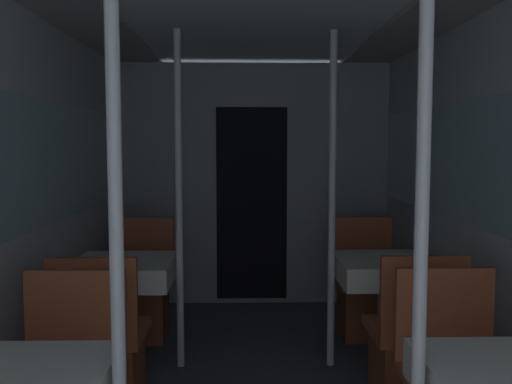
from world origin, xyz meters
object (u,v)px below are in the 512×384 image
(dining_table_left_1, at_px, (124,277))
(chair_right_near_1, at_px, (412,357))
(support_pole_left_0, at_px, (117,260))
(dining_table_right_1, at_px, (386,275))
(support_pole_right_0, at_px, (421,258))
(support_pole_right_1, at_px, (332,201))
(chair_left_far_1, at_px, (140,301))
(support_pole_left_1, at_px, (179,202))
(chair_left_near_1, at_px, (103,360))
(chair_right_far_1, at_px, (366,299))

(dining_table_left_1, height_order, chair_right_near_1, chair_right_near_1)
(support_pole_left_0, distance_m, dining_table_right_1, 2.33)
(support_pole_right_0, xyz_separation_m, support_pole_right_1, (0.00, 1.84, 0.00))
(support_pole_right_0, bearing_deg, chair_left_far_1, 119.23)
(chair_right_near_1, bearing_deg, support_pole_right_0, -106.30)
(chair_right_near_1, bearing_deg, support_pole_left_1, 156.59)
(dining_table_right_1, bearing_deg, chair_left_near_1, -161.17)
(dining_table_left_1, bearing_deg, chair_left_far_1, 90.00)
(support_pole_left_0, xyz_separation_m, chair_left_far_1, (-0.37, 2.42, -0.82))
(chair_left_near_1, bearing_deg, support_pole_right_0, -42.66)
(support_pole_left_0, relative_size, support_pole_right_1, 1.00)
(support_pole_left_1, xyz_separation_m, chair_right_far_1, (1.36, 0.59, -0.82))
(dining_table_left_1, xyz_separation_m, dining_table_right_1, (1.72, 0.00, 0.00))
(support_pole_left_1, bearing_deg, chair_right_near_1, -23.41)
(chair_right_near_1, bearing_deg, support_pole_left_0, -137.34)
(dining_table_left_1, relative_size, support_pole_left_1, 0.33)
(support_pole_left_1, relative_size, chair_right_far_1, 2.47)
(dining_table_left_1, xyz_separation_m, support_pole_left_1, (0.37, 0.00, 0.49))
(dining_table_right_1, relative_size, chair_right_far_1, 0.80)
(chair_right_near_1, bearing_deg, chair_left_near_1, 180.00)
(chair_left_far_1, bearing_deg, support_pole_left_1, 121.89)
(support_pole_right_0, xyz_separation_m, dining_table_right_1, (0.37, 1.84, -0.49))
(chair_left_near_1, distance_m, chair_left_far_1, 1.17)
(support_pole_left_0, distance_m, chair_left_far_1, 2.58)
(support_pole_left_0, height_order, dining_table_right_1, support_pole_left_0)
(chair_left_near_1, height_order, chair_right_far_1, same)
(dining_table_left_1, distance_m, support_pole_left_1, 0.61)
(chair_right_near_1, relative_size, chair_right_far_1, 1.00)
(support_pole_right_1, bearing_deg, chair_right_near_1, -58.11)
(chair_left_near_1, distance_m, chair_right_far_1, 2.08)
(support_pole_left_0, distance_m, dining_table_left_1, 1.93)
(support_pole_left_0, relative_size, support_pole_right_0, 1.00)
(chair_left_near_1, xyz_separation_m, chair_right_far_1, (1.72, 1.17, 0.00))
(chair_right_near_1, bearing_deg, dining_table_left_1, 161.17)
(chair_left_near_1, xyz_separation_m, chair_right_near_1, (1.72, 0.00, 0.00))
(dining_table_right_1, bearing_deg, support_pole_right_0, -101.25)
(chair_left_near_1, distance_m, dining_table_right_1, 1.85)
(dining_table_left_1, height_order, chair_left_near_1, chair_left_near_1)
(support_pole_left_0, height_order, support_pole_right_0, same)
(chair_right_near_1, relative_size, support_pole_right_1, 0.41)
(dining_table_right_1, xyz_separation_m, chair_right_near_1, (0.00, -0.59, -0.33))
(chair_left_near_1, height_order, support_pole_right_0, support_pole_right_0)
(dining_table_right_1, distance_m, support_pole_right_1, 0.61)
(chair_left_near_1, distance_m, support_pole_left_1, 1.07)
(support_pole_right_1, bearing_deg, chair_left_near_1, -156.59)
(dining_table_left_1, distance_m, chair_right_far_1, 1.85)
(dining_table_left_1, bearing_deg, support_pole_left_0, -78.75)
(dining_table_left_1, height_order, support_pole_left_1, support_pole_left_1)
(chair_right_near_1, height_order, chair_right_far_1, same)
(support_pole_right_0, bearing_deg, support_pole_left_0, 180.00)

